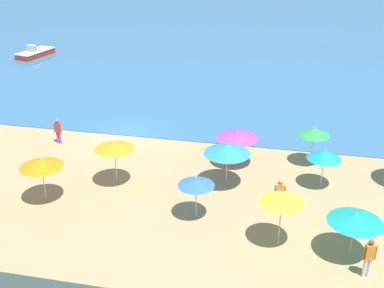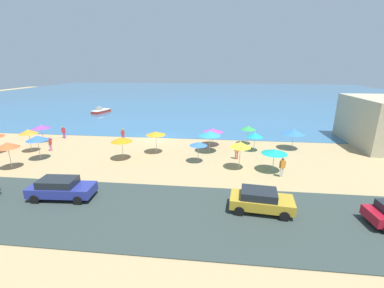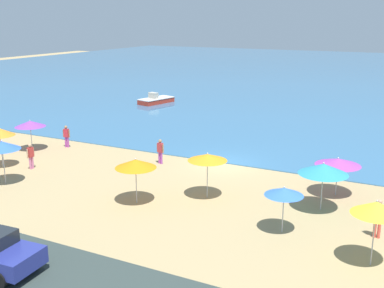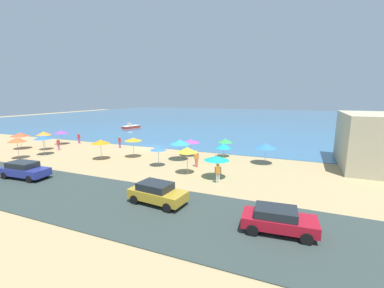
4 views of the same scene
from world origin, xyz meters
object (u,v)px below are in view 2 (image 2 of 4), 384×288
Objects in this scene: bather_4 at (282,166)px; skiff_nearshore at (101,111)px; beach_umbrella_0 at (37,138)px; beach_umbrella_13 at (255,135)px; beach_umbrella_3 at (28,132)px; beach_umbrella_6 at (198,144)px; beach_umbrella_11 at (213,130)px; beach_umbrella_10 at (274,151)px; parked_car_1 at (261,200)px; beach_umbrella_9 at (294,132)px; beach_umbrella_12 at (41,127)px; beach_umbrella_2 at (210,133)px; bather_3 at (64,132)px; beach_umbrella_8 at (240,145)px; bather_1 at (123,134)px; beach_umbrella_4 at (122,140)px; bather_2 at (50,143)px; parked_car_3 at (61,188)px; beach_umbrella_7 at (248,128)px; beach_umbrella_1 at (156,133)px; beach_umbrella_5 at (7,145)px; bather_0 at (237,150)px.

bather_4 reaches higher than skiff_nearshore.
beach_umbrella_0 reaches higher than beach_umbrella_13.
bather_4 is (26.40, -3.86, -1.33)m from beach_umbrella_3.
beach_umbrella_6 is 5.98m from beach_umbrella_11.
beach_umbrella_10 is 0.55× the size of parked_car_1.
beach_umbrella_13 is 0.47× the size of skiff_nearshore.
beach_umbrella_9 is 1.10× the size of beach_umbrella_12.
beach_umbrella_2 is 1.02× the size of beach_umbrella_9.
beach_umbrella_10 is 1.60m from bather_4.
beach_umbrella_9 is at bearing 27.73° from beach_umbrella_6.
bather_3 is 0.92× the size of bather_4.
beach_umbrella_11 is 30.81m from skiff_nearshore.
beach_umbrella_2 is 0.92× the size of beach_umbrella_8.
bather_1 is at bearing 164.58° from beach_umbrella_2.
beach_umbrella_10 is 1.03× the size of beach_umbrella_12.
skiff_nearshore is (-14.51, 25.78, -1.75)m from beach_umbrella_4.
bather_1 and bather_2 have the same top height.
beach_umbrella_0 is 1.59× the size of bather_3.
bather_2 is 0.36× the size of parked_car_3.
beach_umbrella_3 is at bearing -172.75° from beach_umbrella_13.
beach_umbrella_11 is 19.80m from bather_3.
beach_umbrella_7 is 5.14m from beach_umbrella_9.
beach_umbrella_7 is 2.59m from beach_umbrella_13.
beach_umbrella_13 is (24.85, 3.16, -0.44)m from beach_umbrella_3.
beach_umbrella_7 is 1.44× the size of bather_2.
beach_umbrella_1 is at bearing -53.29° from skiff_nearshore.
beach_umbrella_1 is at bearing 157.78° from bather_4.
beach_umbrella_7 is 1.06× the size of beach_umbrella_12.
beach_umbrella_0 is at bearing -160.07° from beach_umbrella_7.
parked_car_1 is at bearing -12.56° from beach_umbrella_5.
beach_umbrella_9 is at bearing 46.39° from beach_umbrella_8.
skiff_nearshore is (-6.04, 26.75, -1.90)m from beach_umbrella_0.
beach_umbrella_6 is 1.32× the size of bather_1.
beach_umbrella_2 is 1.09× the size of beach_umbrella_10.
parked_car_3 is at bearing -151.51° from beach_umbrella_8.
beach_umbrella_8 reaches higher than beach_umbrella_6.
bather_1 is 0.93× the size of bather_4.
beach_umbrella_0 is at bearing -39.51° from beach_umbrella_3.
beach_umbrella_2 reaches higher than parked_car_3.
parked_car_1 is at bearing -33.92° from beach_umbrella_4.
beach_umbrella_10 reaches higher than parked_car_1.
beach_umbrella_10 is at bearing 73.45° from parked_car_1.
beach_umbrella_1 is 0.94× the size of beach_umbrella_5.
bather_2 is 1.01× the size of bather_3.
beach_umbrella_3 is 13.72m from parked_car_3.
beach_umbrella_3 reaches higher than bather_0.
skiff_nearshore is (-27.76, 18.88, -1.67)m from beach_umbrella_7.
bather_4 is (26.05, -9.55, 0.09)m from bather_3.
skiff_nearshore is (-22.30, 25.72, -1.54)m from beach_umbrella_6.
bather_0 is 1.08× the size of bather_2.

